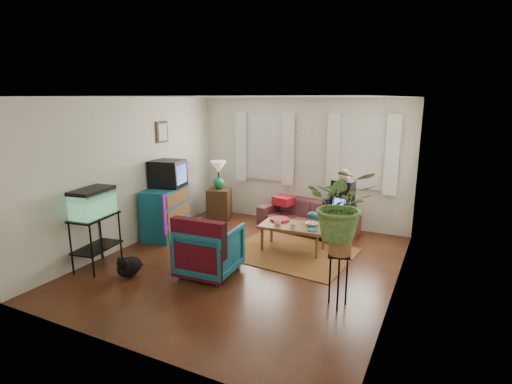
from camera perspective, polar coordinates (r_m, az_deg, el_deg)
The scene contains 31 objects.
floor at distance 6.46m, azimuth -1.59°, elevation -10.27°, with size 4.50×5.00×0.01m, color #4F2B14.
ceiling at distance 5.93m, azimuth -1.76°, elevation 13.44°, with size 4.50×5.00×0.01m, color white.
wall_back at distance 8.32m, azimuth 6.43°, elevation 4.32°, with size 4.50×0.01×2.60m, color silver.
wall_front at distance 4.10m, azimuth -18.31°, elevation -5.63°, with size 4.50×0.01×2.60m, color silver.
wall_left at distance 7.37m, azimuth -17.34°, elevation 2.65°, with size 0.01×5.00×2.60m, color silver.
wall_right at distance 5.41m, azimuth 19.88°, elevation -1.23°, with size 0.01×5.00×2.60m, color silver.
window_left at distance 8.57m, azimuth 1.37°, elevation 6.35°, with size 1.08×0.04×1.38m, color white.
window_right at distance 7.93m, azimuth 14.98°, elevation 5.35°, with size 1.08×0.04×1.38m, color white.
curtains_left at distance 8.49m, azimuth 1.14°, elevation 6.29°, with size 1.36×0.06×1.50m, color white.
curtains_right at distance 7.85m, azimuth 14.86°, elevation 5.28°, with size 1.36×0.06×1.50m, color white.
picture_frame at distance 7.90m, azimuth -13.22°, elevation 8.34°, with size 0.04×0.32×0.40m, color #3D2616.
area_rug at distance 6.91m, azimuth 4.97°, elevation -8.64°, with size 2.00×1.60×0.01m, color maroon.
sofa at distance 8.00m, azimuth 7.28°, elevation -2.76°, with size 1.98×0.78×0.78m, color brown.
seated_person at distance 7.60m, azimuth 11.87°, elevation -2.21°, with size 0.50×0.61×1.18m, color black, non-canonical shape.
side_table at distance 8.72m, azimuth -5.27°, elevation -1.71°, with size 0.46×0.46×0.67m, color #3B2416.
table_lamp at distance 8.58m, azimuth -5.36°, elevation 2.32°, with size 0.35×0.35×0.61m, color white, non-canonical shape.
dresser at distance 7.79m, azimuth -12.73°, elevation -2.77°, with size 0.52×1.05×0.94m, color #135375.
crt_tv at distance 7.71m, azimuth -12.50°, elevation 2.60°, with size 0.58×0.52×0.50m, color black.
aquarium_stand at distance 6.67m, azimuth -21.82°, elevation -6.65°, with size 0.42×0.75×0.83m, color black.
aquarium at distance 6.49m, azimuth -22.30°, elevation -1.35°, with size 0.37×0.68×0.44m, color #7FD899.
black_cat at distance 6.28m, azimuth -17.66°, elevation -9.84°, with size 0.28×0.43×0.37m, color black.
armchair at distance 6.04m, azimuth -6.65°, elevation -7.86°, with size 0.81×0.76×0.83m, color #126570.
serape_throw at distance 5.72m, azimuth -8.28°, elevation -7.28°, with size 0.83×0.19×0.68m, color #9E0A0A.
coffee_table at distance 6.97m, azimuth 5.29°, elevation -6.50°, with size 1.11×0.60×0.46m, color brown.
cup_a at distance 6.87m, azimuth 3.08°, elevation -4.33°, with size 0.12×0.12×0.10m, color white.
cup_b at distance 6.71m, azimuth 5.28°, elevation -4.83°, with size 0.10×0.10×0.09m, color beige.
bowl at distance 6.90m, azimuth 7.98°, elevation -4.54°, with size 0.22×0.22×0.05m, color white.
snack_tray at distance 7.12m, azimuth 3.39°, elevation -3.94°, with size 0.34×0.34×0.04m, color #B21414.
birdcage at distance 6.61m, azimuth 8.12°, elevation -4.14°, with size 0.18×0.18×0.32m, color #115B6B, non-canonical shape.
plant_stand at distance 5.22m, azimuth 11.66°, elevation -12.25°, with size 0.30×0.30×0.71m, color black.
potted_plant at distance 4.92m, azimuth 12.12°, elevation -3.29°, with size 0.81×0.70×0.90m, color #599947.
Camera 1 is at (2.78, -5.23, 2.58)m, focal length 28.00 mm.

